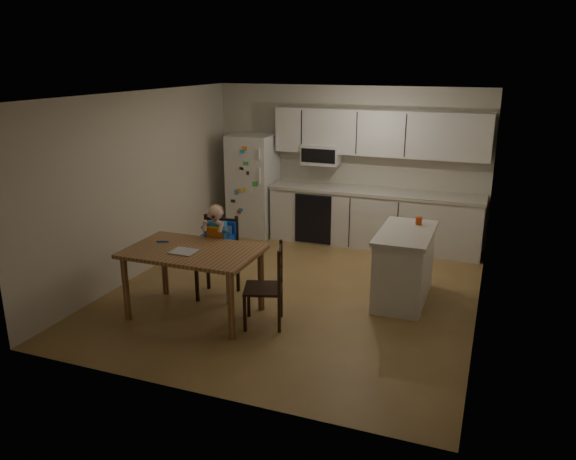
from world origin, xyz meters
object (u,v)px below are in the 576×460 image
(red_cup, at_px, (419,221))
(chair_side, at_px, (272,280))
(refrigerator, at_px, (253,185))
(kitchen_island, at_px, (404,266))
(dining_table, at_px, (193,259))
(chair_booster, at_px, (218,241))

(red_cup, bearing_deg, chair_side, -131.09)
(refrigerator, xyz_separation_m, kitchen_island, (2.89, -1.91, -0.40))
(dining_table, height_order, chair_side, chair_side)
(refrigerator, xyz_separation_m, dining_table, (0.68, -3.21, -0.15))
(refrigerator, xyz_separation_m, red_cup, (2.99, -1.56, 0.10))
(dining_table, distance_m, chair_booster, 0.62)
(kitchen_island, xyz_separation_m, dining_table, (-2.21, -1.30, 0.25))
(red_cup, relative_size, chair_side, 0.11)
(red_cup, bearing_deg, dining_table, -144.47)
(kitchen_island, height_order, dining_table, kitchen_island)
(kitchen_island, height_order, chair_side, chair_side)
(refrigerator, distance_m, dining_table, 3.29)
(refrigerator, relative_size, chair_booster, 1.42)
(red_cup, xyz_separation_m, chair_side, (-1.37, -1.57, -0.41))
(chair_side, bearing_deg, dining_table, -103.42)
(refrigerator, relative_size, dining_table, 1.12)
(refrigerator, distance_m, chair_booster, 2.68)
(red_cup, relative_size, dining_table, 0.07)
(kitchen_island, height_order, red_cup, red_cup)
(kitchen_island, relative_size, chair_booster, 1.02)
(red_cup, height_order, chair_side, red_cup)
(kitchen_island, distance_m, dining_table, 2.58)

